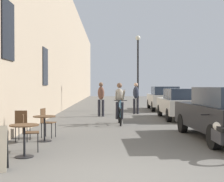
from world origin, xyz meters
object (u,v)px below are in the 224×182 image
at_px(cafe_chair_mid_toward_street, 22,123).
at_px(parked_car_third, 164,98).
at_px(cafe_chair_near_toward_street, 28,130).
at_px(parked_motorcycle, 221,136).
at_px(cafe_chair_mid_toward_wall, 46,121).
at_px(pedestrian_mid, 136,96).
at_px(cafe_table_near, 24,134).
at_px(pedestrian_near, 101,97).
at_px(parked_car_second, 180,103).
at_px(cyclist_on_bicycle, 120,104).
at_px(street_lamp, 138,63).
at_px(cafe_table_mid, 44,123).

height_order(cafe_chair_mid_toward_street, parked_car_third, parked_car_third).
height_order(cafe_chair_near_toward_street, parked_motorcycle, cafe_chair_near_toward_street).
distance_m(cafe_chair_mid_toward_wall, pedestrian_mid, 8.86).
distance_m(cafe_table_near, parked_motorcycle, 4.48).
height_order(pedestrian_near, parked_car_second, pedestrian_near).
distance_m(pedestrian_near, pedestrian_mid, 2.41).
bearing_deg(cyclist_on_bicycle, cafe_table_near, -111.02).
bearing_deg(street_lamp, cyclist_on_bicycle, -101.10).
distance_m(cafe_table_mid, parked_motorcycle, 4.75).
relative_size(cyclist_on_bicycle, parked_motorcycle, 0.82).
distance_m(cyclist_on_bicycle, parked_car_third, 8.22).
xyz_separation_m(cafe_chair_near_toward_street, parked_car_third, (5.61, 13.10, 0.28)).
distance_m(cafe_table_near, cyclist_on_bicycle, 6.55).
bearing_deg(cafe_chair_mid_toward_wall, pedestrian_mid, 66.82).
height_order(cafe_chair_mid_toward_wall, pedestrian_near, pedestrian_near).
height_order(cafe_chair_near_toward_street, cyclist_on_bicycle, cyclist_on_bicycle).
distance_m(street_lamp, parked_motorcycle, 13.77).
bearing_deg(cafe_table_mid, pedestrian_mid, 68.78).
distance_m(cafe_chair_mid_toward_wall, cyclist_on_bicycle, 4.20).
relative_size(cafe_chair_near_toward_street, pedestrian_mid, 0.50).
bearing_deg(cyclist_on_bicycle, parked_car_second, 33.01).
distance_m(cafe_chair_near_toward_street, cafe_chair_mid_toward_wall, 2.07).
distance_m(cafe_table_near, street_lamp, 14.53).
bearing_deg(pedestrian_mid, cafe_chair_mid_toward_wall, -113.18).
distance_m(cafe_chair_mid_toward_street, parked_car_second, 8.50).
xyz_separation_m(cafe_table_near, parked_car_third, (5.53, 13.68, 0.28)).
xyz_separation_m(street_lamp, parked_motorcycle, (0.62, -13.49, -2.70)).
relative_size(pedestrian_near, pedestrian_mid, 1.00).
xyz_separation_m(cafe_table_mid, cafe_chair_mid_toward_wall, (-0.07, 0.65, -0.00)).
bearing_deg(cafe_table_mid, parked_motorcycle, -21.42).
bearing_deg(pedestrian_mid, cyclist_on_bicycle, -103.27).
distance_m(cafe_table_near, parked_car_second, 9.66).
distance_m(cafe_chair_mid_toward_wall, street_lamp, 12.05).
bearing_deg(cafe_chair_mid_toward_wall, cafe_chair_mid_toward_street, -126.73).
xyz_separation_m(pedestrian_mid, street_lamp, (0.40, 2.98, 2.11)).
bearing_deg(pedestrian_mid, parked_motorcycle, -84.47).
xyz_separation_m(cafe_chair_mid_toward_wall, street_lamp, (3.88, 11.11, 2.59)).
bearing_deg(pedestrian_mid, cafe_table_near, -107.74).
bearing_deg(parked_car_third, cafe_chair_mid_toward_wall, -116.77).
relative_size(cafe_table_mid, pedestrian_mid, 0.41).
bearing_deg(parked_car_third, street_lamp, 177.23).
relative_size(cafe_chair_mid_toward_street, pedestrian_near, 0.50).
relative_size(pedestrian_near, street_lamp, 0.36).
distance_m(cafe_table_near, cafe_chair_near_toward_street, 0.59).
distance_m(street_lamp, parked_car_third, 2.86).
bearing_deg(pedestrian_near, parked_car_second, -18.84).
distance_m(cafe_table_near, pedestrian_near, 9.48).
xyz_separation_m(cafe_chair_mid_toward_wall, parked_car_third, (5.56, 11.03, 0.28)).
xyz_separation_m(cafe_table_mid, street_lamp, (3.81, 11.75, 2.59)).
bearing_deg(cafe_chair_mid_toward_street, cafe_table_mid, 7.08).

